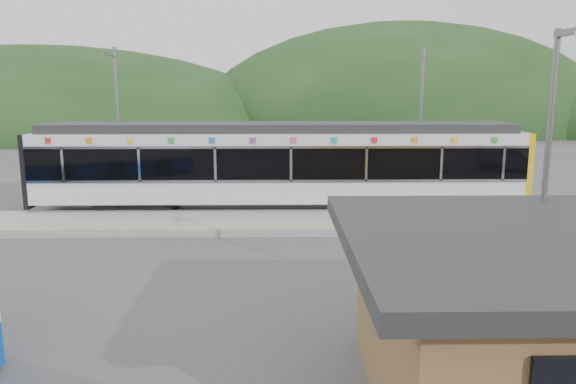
{
  "coord_description": "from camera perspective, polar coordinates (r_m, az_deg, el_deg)",
  "views": [
    {
      "loc": [
        0.34,
        -17.53,
        5.31
      ],
      "look_at": [
        0.69,
        1.0,
        1.77
      ],
      "focal_mm": 35.0,
      "sensor_mm": 36.0,
      "label": 1
    }
  ],
  "objects": [
    {
      "name": "train",
      "position": [
        23.75,
        -0.95,
        2.95
      ],
      "size": [
        20.44,
        3.01,
        3.74
      ],
      "color": "black",
      "rests_on": "ground"
    },
    {
      "name": "ground",
      "position": [
        18.32,
        -2.11,
        -6.05
      ],
      "size": [
        120.0,
        120.0,
        0.0
      ],
      "primitive_type": "plane",
      "color": "#4C4C4F",
      "rests_on": "ground"
    },
    {
      "name": "catenary_mast_east",
      "position": [
        26.98,
        13.32,
        6.99
      ],
      "size": [
        0.18,
        1.8,
        7.0
      ],
      "color": "slate",
      "rests_on": "ground"
    },
    {
      "name": "lamp_post",
      "position": [
        12.31,
        25.07,
        2.76
      ],
      "size": [
        0.36,
        1.12,
        6.39
      ],
      "rotation": [
        0.0,
        0.0,
        0.05
      ],
      "color": "slate",
      "rests_on": "ground"
    },
    {
      "name": "hills",
      "position": [
        24.15,
        12.98,
        -2.18
      ],
      "size": [
        146.0,
        149.0,
        26.0
      ],
      "color": "#1E3D19",
      "rests_on": "ground"
    },
    {
      "name": "catenary_mast_west",
      "position": [
        27.16,
        -16.88,
        6.84
      ],
      "size": [
        0.18,
        1.8,
        7.0
      ],
      "color": "slate",
      "rests_on": "ground"
    },
    {
      "name": "platform",
      "position": [
        21.47,
        -1.96,
        -3.11
      ],
      "size": [
        26.0,
        3.2,
        0.3
      ],
      "primitive_type": "cube",
      "color": "#9E9E99",
      "rests_on": "ground"
    },
    {
      "name": "yellow_line",
      "position": [
        20.17,
        -2.01,
        -3.57
      ],
      "size": [
        26.0,
        0.1,
        0.01
      ],
      "primitive_type": "cube",
      "color": "yellow",
      "rests_on": "platform"
    }
  ]
}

